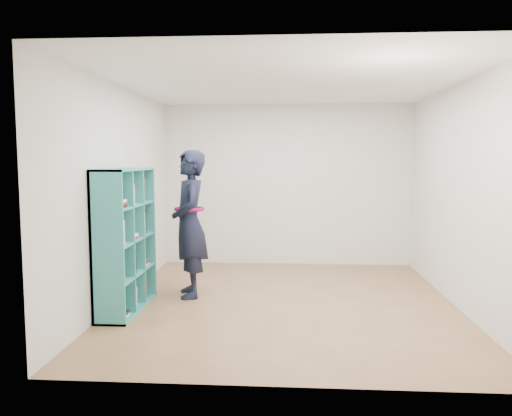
{
  "coord_description": "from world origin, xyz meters",
  "views": [
    {
      "loc": [
        0.04,
        -5.89,
        1.72
      ],
      "look_at": [
        -0.37,
        0.3,
        1.11
      ],
      "focal_mm": 35.0,
      "sensor_mm": 36.0,
      "label": 1
    }
  ],
  "objects": [
    {
      "name": "floor",
      "position": [
        0.0,
        0.0,
        0.0
      ],
      "size": [
        4.5,
        4.5,
        0.0
      ],
      "primitive_type": "plane",
      "color": "brown",
      "rests_on": "ground"
    },
    {
      "name": "ceiling",
      "position": [
        0.0,
        0.0,
        2.6
      ],
      "size": [
        4.5,
        4.5,
        0.0
      ],
      "primitive_type": "plane",
      "color": "white",
      "rests_on": "wall_back"
    },
    {
      "name": "wall_left",
      "position": [
        -2.0,
        0.0,
        1.3
      ],
      "size": [
        0.02,
        4.5,
        2.6
      ],
      "primitive_type": "cube",
      "color": "silver",
      "rests_on": "floor"
    },
    {
      "name": "wall_right",
      "position": [
        2.0,
        0.0,
        1.3
      ],
      "size": [
        0.02,
        4.5,
        2.6
      ],
      "primitive_type": "cube",
      "color": "silver",
      "rests_on": "floor"
    },
    {
      "name": "wall_back",
      "position": [
        0.0,
        2.25,
        1.3
      ],
      "size": [
        4.0,
        0.02,
        2.6
      ],
      "primitive_type": "cube",
      "color": "silver",
      "rests_on": "floor"
    },
    {
      "name": "wall_front",
      "position": [
        0.0,
        -2.25,
        1.3
      ],
      "size": [
        4.0,
        0.02,
        2.6
      ],
      "primitive_type": "cube",
      "color": "silver",
      "rests_on": "floor"
    },
    {
      "name": "bookshelf",
      "position": [
        -1.84,
        -0.4,
        0.79
      ],
      "size": [
        0.35,
        1.21,
        1.62
      ],
      "color": "teal",
      "rests_on": "floor"
    },
    {
      "name": "person",
      "position": [
        -1.2,
        0.21,
        0.92
      ],
      "size": [
        0.61,
        0.76,
        1.83
      ],
      "rotation": [
        0.0,
        0.0,
        -1.29
      ],
      "color": "black",
      "rests_on": "floor"
    },
    {
      "name": "smartphone",
      "position": [
        -1.37,
        0.26,
        1.04
      ],
      "size": [
        0.03,
        0.09,
        0.14
      ],
      "rotation": [
        0.21,
        0.0,
        0.27
      ],
      "color": "silver",
      "rests_on": "person"
    }
  ]
}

